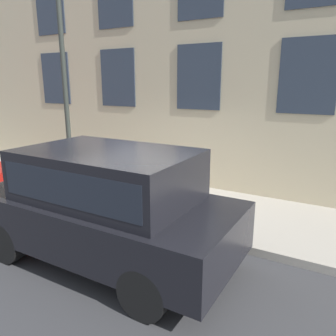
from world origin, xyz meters
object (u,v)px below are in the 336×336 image
person (186,178)px  parked_truck_charcoal_near (106,200)px  street_lamp (62,44)px  fire_hydrant (150,191)px

person → parked_truck_charcoal_near: 2.28m
parked_truck_charcoal_near → street_lamp: 4.60m
fire_hydrant → street_lamp: (0.22, 2.60, 3.18)m
street_lamp → fire_hydrant: bearing=-94.8°
person → parked_truck_charcoal_near: bearing=54.3°
fire_hydrant → street_lamp: street_lamp is taller
parked_truck_charcoal_near → person: bearing=-7.3°
person → street_lamp: (-0.10, 3.33, 2.87)m
fire_hydrant → person: 0.85m
parked_truck_charcoal_near → street_lamp: size_ratio=0.74×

